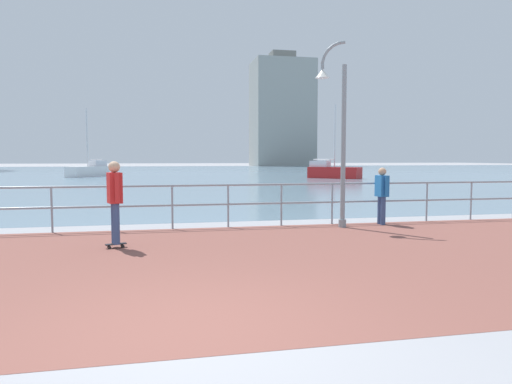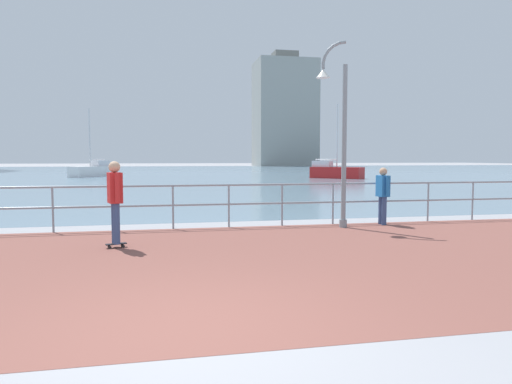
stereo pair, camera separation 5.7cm
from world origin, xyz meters
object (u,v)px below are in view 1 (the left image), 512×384
sailboat_navy (89,170)px  sailboat_ivory (333,171)px  lamppost (336,125)px  bystander (382,192)px  skateboarder (115,196)px

sailboat_navy → sailboat_ivory: size_ratio=1.00×
lamppost → bystander: 2.20m
sailboat_navy → sailboat_ivory: sailboat_navy is taller
skateboarder → sailboat_ivory: sailboat_ivory is taller
lamppost → bystander: bearing=8.1°
lamppost → skateboarder: lamppost is taller
sailboat_navy → sailboat_ivory: 22.75m
skateboarder → sailboat_ivory: (15.64, 28.66, -0.41)m
bystander → sailboat_navy: size_ratio=0.24×
sailboat_navy → skateboarder: bearing=-81.2°
lamppost → sailboat_ivory: bearing=68.9°
lamppost → sailboat_navy: bearing=107.3°
sailboat_navy → lamppost: bearing=-72.7°
lamppost → sailboat_ivory: sailboat_ivory is taller
lamppost → sailboat_ivory: size_ratio=0.73×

